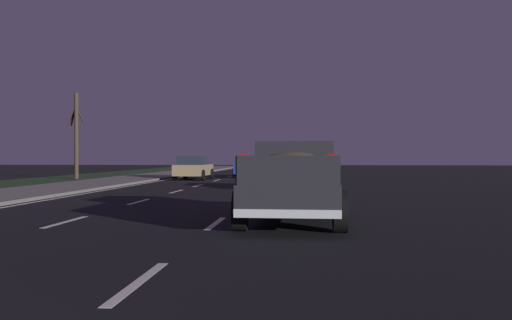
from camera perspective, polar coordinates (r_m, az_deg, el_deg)
ground at (r=29.84m, az=-2.45°, el=-2.55°), size 144.00×144.00×0.00m
sidewalk_shoulder at (r=31.65m, az=-15.97°, el=-2.29°), size 108.00×4.00×0.12m
grass_verge at (r=33.74m, az=-23.95°, el=-2.24°), size 108.00×6.00×0.01m
lane_markings at (r=33.25m, az=-7.11°, el=-2.25°), size 108.00×7.04×0.01m
pickup_truck at (r=13.38m, az=3.78°, el=-1.92°), size 5.48×2.38×1.87m
sedan_blue at (r=41.64m, az=-0.64°, el=-0.65°), size 4.44×2.09×1.54m
sedan_tan at (r=37.92m, az=-6.22°, el=-0.75°), size 4.45×2.10×1.54m
sedan_green at (r=26.54m, az=4.00°, el=-1.22°), size 4.43×2.06×1.54m
bare_tree_far at (r=40.75m, az=-17.39°, el=2.48°), size 1.31×0.94×5.81m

